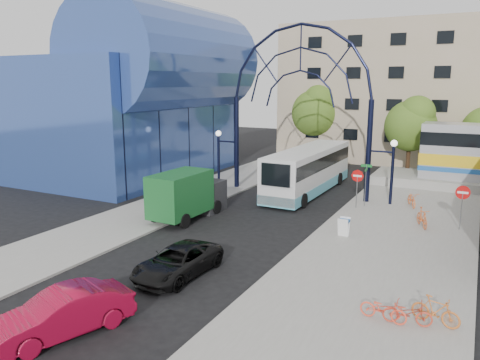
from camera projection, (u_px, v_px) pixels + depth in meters
The scene contains 21 objects.
ground at pixel (193, 257), 22.08m from camera, with size 120.00×120.00×0.00m, color black.
sidewalk_east at pixel (383, 257), 21.95m from camera, with size 8.00×56.00×0.12m, color gray.
plaza_west at pixel (159, 209), 30.20m from camera, with size 5.00×50.00×0.12m, color gray.
gateway_arch at pixel (300, 75), 32.51m from camera, with size 13.64×0.44×12.10m.
stop_sign at pixel (357, 179), 29.95m from camera, with size 0.80×0.07×2.50m.
do_not_enter_sign at pixel (462, 197), 25.43m from camera, with size 0.76×0.07×2.48m.
street_name_sign at pixel (366, 176), 30.27m from camera, with size 0.70×0.70×2.80m.
sandwich_board at pixel (344, 225), 24.61m from camera, with size 0.55×0.61×0.99m.
transit_hall at pixel (137, 99), 40.62m from camera, with size 16.50×18.00×14.50m.
apartment_block at pixel (385, 93), 50.17m from camera, with size 20.00×12.10×14.00m.
tree_north_a at pixel (412, 123), 40.94m from camera, with size 4.48×4.48×7.00m.
tree_north_b at pixel (317, 110), 48.77m from camera, with size 5.12×5.12×8.00m.
city_bus at pixel (309, 170), 34.74m from camera, with size 3.02×12.08×3.30m.
green_truck at pixel (188, 195), 28.19m from camera, with size 2.37×5.83×2.91m.
black_suv at pixel (178, 262), 19.80m from camera, with size 2.11×4.57×1.27m, color black.
red_sedan at pixel (63, 313), 15.13m from camera, with size 1.58×4.54×1.50m, color maroon.
bike_near_a at pixel (412, 199), 30.56m from camera, with size 0.64×1.83×0.96m, color orange.
bike_near_b at pixel (422, 218), 26.18m from camera, with size 0.51×1.81×1.09m, color orange.
bike_far_a at pixel (407, 313), 15.60m from camera, with size 0.56×1.60×0.84m, color #CB3E28.
bike_far_b at pixel (436, 311), 15.60m from camera, with size 0.46×1.63×0.98m, color orange.
bike_far_c at pixel (383, 309), 15.86m from camera, with size 0.56×1.61×0.84m, color #F94E31.
Camera 1 is at (11.56, -17.52, 8.07)m, focal length 35.00 mm.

